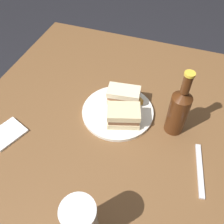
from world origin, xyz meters
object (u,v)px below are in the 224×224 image
at_px(cider_bottle, 179,110).
at_px(napkin, 7,134).
at_px(plate, 118,112).
at_px(sandwich_half_left, 124,116).
at_px(sandwich_half_right, 124,95).
at_px(fork, 200,170).
at_px(pint_glass, 81,224).

xyz_separation_m(cider_bottle, napkin, (0.21, -0.53, -0.09)).
bearing_deg(plate, cider_bottle, 88.69).
height_order(sandwich_half_left, cider_bottle, cider_bottle).
bearing_deg(sandwich_half_right, napkin, -50.62).
bearing_deg(napkin, sandwich_half_right, 129.38).
xyz_separation_m(plate, cider_bottle, (0.00, 0.20, 0.09)).
relative_size(sandwich_half_left, fork, 0.71).
height_order(sandwich_half_right, cider_bottle, cider_bottle).
bearing_deg(sandwich_half_left, napkin, -64.02).
distance_m(cider_bottle, fork, 0.19).
height_order(plate, napkin, plate).
bearing_deg(plate, sandwich_half_left, 39.38).
bearing_deg(sandwich_half_right, pint_glass, 5.05).
xyz_separation_m(napkin, fork, (-0.08, 0.63, -0.00)).
distance_m(plate, fork, 0.34).
bearing_deg(cider_bottle, pint_glass, -21.11).
xyz_separation_m(plate, sandwich_half_left, (0.04, 0.03, 0.04)).
height_order(napkin, fork, napkin).
relative_size(sandwich_half_right, cider_bottle, 0.50).
height_order(pint_glass, cider_bottle, cider_bottle).
distance_m(sandwich_half_left, pint_glass, 0.37).
bearing_deg(sandwich_half_left, pint_glass, 1.78).
relative_size(cider_bottle, napkin, 2.25).
xyz_separation_m(sandwich_half_left, napkin, (0.17, -0.36, -0.04)).
height_order(plate, sandwich_half_right, sandwich_half_right).
bearing_deg(pint_glass, plate, -173.71).
xyz_separation_m(plate, napkin, (0.21, -0.32, -0.00)).
bearing_deg(fork, plate, 56.00).
relative_size(pint_glass, fork, 0.88).
height_order(cider_bottle, napkin, cider_bottle).
relative_size(plate, sandwich_half_right, 2.08).
distance_m(sandwich_half_left, cider_bottle, 0.18).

